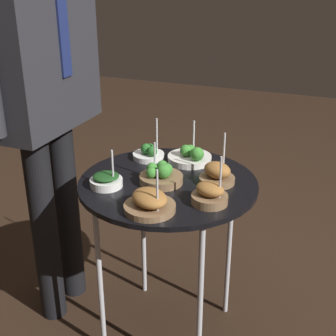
{
  "coord_description": "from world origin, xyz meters",
  "views": [
    {
      "loc": [
        -1.4,
        -0.55,
        1.39
      ],
      "look_at": [
        0.0,
        0.0,
        0.73
      ],
      "focal_mm": 50.0,
      "sensor_mm": 36.0,
      "label": 1
    }
  ],
  "objects_px": {
    "bowl_roast_front_left": "(210,195)",
    "serving_cart": "(168,194)",
    "bowl_roast_far_rim": "(150,202)",
    "bowl_broccoli_center": "(149,153)",
    "bowl_roast_front_center": "(217,174)",
    "bowl_spinach_back_right": "(106,180)",
    "waiter_figure": "(39,65)",
    "bowl_broccoli_near_rim": "(190,156)",
    "bowl_broccoli_mid_left": "(161,175)"
  },
  "relations": [
    {
      "from": "bowl_roast_front_left",
      "to": "serving_cart",
      "type": "bearing_deg",
      "value": 60.2
    },
    {
      "from": "bowl_roast_far_rim",
      "to": "bowl_broccoli_center",
      "type": "xyz_separation_m",
      "value": [
        0.39,
        0.17,
        -0.01
      ]
    },
    {
      "from": "bowl_roast_far_rim",
      "to": "bowl_broccoli_center",
      "type": "distance_m",
      "value": 0.42
    },
    {
      "from": "bowl_roast_front_center",
      "to": "bowl_broccoli_center",
      "type": "xyz_separation_m",
      "value": [
        0.11,
        0.31,
        -0.01
      ]
    },
    {
      "from": "bowl_roast_front_center",
      "to": "bowl_roast_front_left",
      "type": "relative_size",
      "value": 1.05
    },
    {
      "from": "bowl_broccoli_center",
      "to": "bowl_roast_front_left",
      "type": "distance_m",
      "value": 0.43
    },
    {
      "from": "bowl_roast_far_rim",
      "to": "bowl_spinach_back_right",
      "type": "bearing_deg",
      "value": 63.58
    },
    {
      "from": "bowl_roast_front_center",
      "to": "bowl_roast_front_left",
      "type": "height_order",
      "value": "bowl_roast_front_center"
    },
    {
      "from": "bowl_roast_front_left",
      "to": "waiter_figure",
      "type": "bearing_deg",
      "value": 81.72
    },
    {
      "from": "bowl_broccoli_center",
      "to": "bowl_broccoli_near_rim",
      "type": "bearing_deg",
      "value": -80.74
    },
    {
      "from": "bowl_broccoli_near_rim",
      "to": "bowl_broccoli_center",
      "type": "xyz_separation_m",
      "value": [
        -0.03,
        0.16,
        -0.0
      ]
    },
    {
      "from": "serving_cart",
      "to": "waiter_figure",
      "type": "height_order",
      "value": "waiter_figure"
    },
    {
      "from": "bowl_broccoli_near_rim",
      "to": "bowl_broccoli_mid_left",
      "type": "relative_size",
      "value": 1.11
    },
    {
      "from": "bowl_roast_far_rim",
      "to": "bowl_broccoli_near_rim",
      "type": "bearing_deg",
      "value": 1.24
    },
    {
      "from": "bowl_roast_front_left",
      "to": "bowl_spinach_back_right",
      "type": "xyz_separation_m",
      "value": [
        -0.01,
        0.37,
        -0.01
      ]
    },
    {
      "from": "serving_cart",
      "to": "bowl_roast_far_rim",
      "type": "bearing_deg",
      "value": -173.15
    },
    {
      "from": "bowl_roast_far_rim",
      "to": "waiter_figure",
      "type": "xyz_separation_m",
      "value": [
        0.21,
        0.52,
        0.35
      ]
    },
    {
      "from": "bowl_broccoli_near_rim",
      "to": "bowl_broccoli_mid_left",
      "type": "height_order",
      "value": "bowl_broccoli_near_rim"
    },
    {
      "from": "bowl_broccoli_mid_left",
      "to": "waiter_figure",
      "type": "bearing_deg",
      "value": 88.23
    },
    {
      "from": "bowl_broccoli_center",
      "to": "waiter_figure",
      "type": "relative_size",
      "value": 0.1
    },
    {
      "from": "bowl_broccoli_near_rim",
      "to": "waiter_figure",
      "type": "distance_m",
      "value": 0.65
    },
    {
      "from": "serving_cart",
      "to": "bowl_spinach_back_right",
      "type": "distance_m",
      "value": 0.23
    },
    {
      "from": "bowl_broccoli_center",
      "to": "bowl_roast_front_left",
      "type": "xyz_separation_m",
      "value": [
        -0.27,
        -0.33,
        0.01
      ]
    },
    {
      "from": "waiter_figure",
      "to": "bowl_broccoli_center",
      "type": "bearing_deg",
      "value": -63.73
    },
    {
      "from": "bowl_broccoli_near_rim",
      "to": "bowl_broccoli_mid_left",
      "type": "distance_m",
      "value": 0.22
    },
    {
      "from": "bowl_broccoli_mid_left",
      "to": "bowl_roast_front_left",
      "type": "xyz_separation_m",
      "value": [
        -0.08,
        -0.2,
        0.0
      ]
    },
    {
      "from": "bowl_broccoli_center",
      "to": "waiter_figure",
      "type": "bearing_deg",
      "value": 116.27
    },
    {
      "from": "bowl_roast_front_left",
      "to": "waiter_figure",
      "type": "distance_m",
      "value": 0.77
    },
    {
      "from": "serving_cart",
      "to": "bowl_broccoli_mid_left",
      "type": "bearing_deg",
      "value": 141.11
    },
    {
      "from": "bowl_broccoli_near_rim",
      "to": "bowl_roast_front_center",
      "type": "xyz_separation_m",
      "value": [
        -0.14,
        -0.15,
        0.01
      ]
    },
    {
      "from": "bowl_broccoli_near_rim",
      "to": "bowl_broccoli_center",
      "type": "height_order",
      "value": "bowl_broccoli_center"
    },
    {
      "from": "bowl_roast_front_left",
      "to": "waiter_figure",
      "type": "relative_size",
      "value": 0.1
    },
    {
      "from": "bowl_roast_front_left",
      "to": "waiter_figure",
      "type": "xyz_separation_m",
      "value": [
        0.1,
        0.68,
        0.35
      ]
    },
    {
      "from": "bowl_broccoli_center",
      "to": "bowl_spinach_back_right",
      "type": "relative_size",
      "value": 1.18
    },
    {
      "from": "bowl_roast_front_center",
      "to": "bowl_spinach_back_right",
      "type": "height_order",
      "value": "bowl_roast_front_center"
    },
    {
      "from": "bowl_broccoli_mid_left",
      "to": "bowl_roast_far_rim",
      "type": "distance_m",
      "value": 0.21
    },
    {
      "from": "bowl_roast_far_rim",
      "to": "bowl_spinach_back_right",
      "type": "relative_size",
      "value": 1.19
    },
    {
      "from": "bowl_roast_front_center",
      "to": "bowl_spinach_back_right",
      "type": "relative_size",
      "value": 1.25
    },
    {
      "from": "bowl_roast_far_rim",
      "to": "bowl_broccoli_center",
      "type": "bearing_deg",
      "value": 24.09
    },
    {
      "from": "bowl_broccoli_mid_left",
      "to": "bowl_broccoli_center",
      "type": "distance_m",
      "value": 0.23
    },
    {
      "from": "bowl_roast_far_rim",
      "to": "bowl_spinach_back_right",
      "type": "xyz_separation_m",
      "value": [
        0.1,
        0.21,
        -0.01
      ]
    },
    {
      "from": "bowl_roast_front_center",
      "to": "waiter_figure",
      "type": "bearing_deg",
      "value": 95.03
    },
    {
      "from": "bowl_broccoli_center",
      "to": "waiter_figure",
      "type": "xyz_separation_m",
      "value": [
        -0.17,
        0.35,
        0.35
      ]
    },
    {
      "from": "bowl_roast_front_left",
      "to": "bowl_broccoli_near_rim",
      "type": "bearing_deg",
      "value": 29.59
    },
    {
      "from": "bowl_spinach_back_right",
      "to": "waiter_figure",
      "type": "bearing_deg",
      "value": 70.31
    },
    {
      "from": "bowl_roast_far_rim",
      "to": "bowl_roast_front_center",
      "type": "height_order",
      "value": "bowl_roast_front_center"
    },
    {
      "from": "bowl_broccoli_near_rim",
      "to": "waiter_figure",
      "type": "height_order",
      "value": "waiter_figure"
    },
    {
      "from": "bowl_roast_front_center",
      "to": "bowl_spinach_back_right",
      "type": "distance_m",
      "value": 0.39
    },
    {
      "from": "bowl_roast_front_center",
      "to": "bowl_roast_front_left",
      "type": "distance_m",
      "value": 0.16
    },
    {
      "from": "bowl_roast_front_left",
      "to": "bowl_spinach_back_right",
      "type": "height_order",
      "value": "bowl_roast_front_left"
    }
  ]
}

